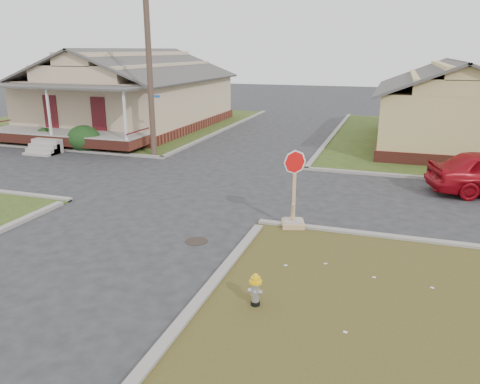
% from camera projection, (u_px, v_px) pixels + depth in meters
% --- Properties ---
extents(ground, '(120.00, 120.00, 0.00)m').
position_uv_depth(ground, '(137.00, 226.00, 14.30)').
color(ground, '#252528').
rests_on(ground, ground).
extents(verge_far_left, '(19.00, 19.00, 0.05)m').
position_uv_depth(verge_far_left, '(107.00, 122.00, 34.54)').
color(verge_far_left, '#2E4117').
rests_on(verge_far_left, ground).
extents(curbs, '(80.00, 40.00, 0.12)m').
position_uv_depth(curbs, '(201.00, 184.00, 18.84)').
color(curbs, gray).
rests_on(curbs, ground).
extents(manhole, '(0.64, 0.64, 0.01)m').
position_uv_depth(manhole, '(197.00, 241.00, 13.18)').
color(manhole, black).
rests_on(manhole, ground).
extents(corner_house, '(10.10, 15.50, 5.30)m').
position_uv_depth(corner_house, '(131.00, 94.00, 31.79)').
color(corner_house, maroon).
rests_on(corner_house, ground).
extents(side_house_yellow, '(7.60, 11.60, 4.70)m').
position_uv_depth(side_house_yellow, '(450.00, 106.00, 25.62)').
color(side_house_yellow, maroon).
rests_on(side_house_yellow, ground).
extents(utility_pole, '(1.80, 0.28, 9.00)m').
position_uv_depth(utility_pole, '(149.00, 61.00, 22.28)').
color(utility_pole, '#3D2B23').
rests_on(utility_pole, ground).
extents(fire_hydrant, '(0.27, 0.27, 0.72)m').
position_uv_depth(fire_hydrant, '(256.00, 288.00, 9.70)').
color(fire_hydrant, black).
rests_on(fire_hydrant, ground).
extents(stop_sign, '(0.67, 0.65, 2.36)m').
position_uv_depth(stop_sign, '(293.00, 210.00, 14.02)').
color(stop_sign, tan).
rests_on(stop_sign, ground).
extents(hedge_left, '(1.30, 1.07, 0.99)m').
position_uv_depth(hedge_left, '(46.00, 136.00, 26.18)').
color(hedge_left, '#153814').
rests_on(hedge_left, verge_far_left).
extents(hedge_right, '(1.63, 1.33, 1.24)m').
position_uv_depth(hedge_right, '(84.00, 139.00, 24.70)').
color(hedge_right, '#153814').
rests_on(hedge_right, verge_far_left).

